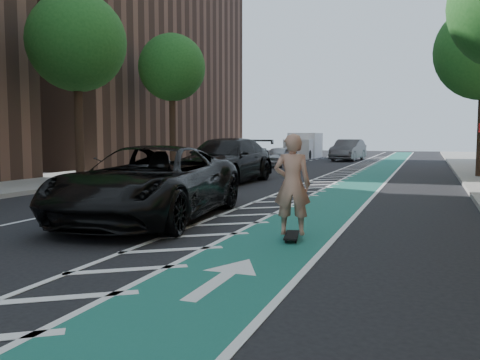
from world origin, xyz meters
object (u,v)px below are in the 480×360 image
at_px(suv_near, 150,183).
at_px(suv_far, 225,161).
at_px(skateboarder, 292,184).
at_px(barrel_a, 105,186).

height_order(suv_near, suv_far, suv_far).
height_order(skateboarder, suv_far, skateboarder).
bearing_deg(suv_near, skateboarder, -23.30).
xyz_separation_m(suv_near, suv_far, (-1.90, 9.41, 0.06)).
bearing_deg(barrel_a, suv_far, 77.93).
height_order(suv_far, barrel_a, suv_far).
relative_size(skateboarder, suv_far, 0.29).
xyz_separation_m(suv_near, barrel_a, (-3.30, 2.86, -0.47)).
height_order(skateboarder, suv_near, skateboarder).
bearing_deg(suv_far, barrel_a, -100.82).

